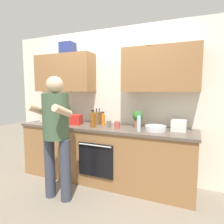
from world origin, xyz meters
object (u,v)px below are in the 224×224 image
at_px(cup_ceramic, 117,125).
at_px(bottle_soda, 68,114).
at_px(knife_block, 98,118).
at_px(person_standing, 56,128).
at_px(potted_herb, 138,118).
at_px(cup_stoneware, 109,124).
at_px(mixing_bowl, 155,128).
at_px(grocery_bag_crisps, 75,120).
at_px(grocery_bag_produce, 179,126).
at_px(bottle_hotsauce, 61,116).
at_px(bottle_water, 139,124).
at_px(bottle_syrup, 93,120).
at_px(bottle_juice, 103,120).
at_px(grocery_bag_rice, 48,117).

bearing_deg(cup_ceramic, bottle_soda, 167.31).
height_order(bottle_soda, knife_block, bottle_soda).
height_order(person_standing, potted_herb, person_standing).
bearing_deg(cup_ceramic, person_standing, -131.50).
bearing_deg(cup_stoneware, mixing_bowl, 1.17).
bearing_deg(potted_herb, grocery_bag_crisps, -172.45).
relative_size(potted_herb, grocery_bag_produce, 1.30).
relative_size(bottle_hotsauce, potted_herb, 1.04).
height_order(cup_ceramic, knife_block, knife_block).
xyz_separation_m(potted_herb, grocery_bag_crisps, (-1.05, -0.14, -0.07)).
xyz_separation_m(bottle_hotsauce, cup_stoneware, (1.00, -0.10, -0.06)).
bearing_deg(bottle_water, bottle_soda, 167.27).
height_order(bottle_water, cup_stoneware, bottle_water).
height_order(bottle_water, bottle_syrup, bottle_syrup).
bearing_deg(knife_block, potted_herb, -2.77).
distance_m(bottle_juice, bottle_syrup, 0.23).
distance_m(potted_herb, grocery_bag_produce, 0.60).
bearing_deg(bottle_water, cup_stoneware, 167.76).
bearing_deg(grocery_bag_produce, cup_ceramic, -170.09).
xyz_separation_m(bottle_juice, potted_herb, (0.57, 0.03, 0.05)).
distance_m(bottle_water, grocery_bag_rice, 1.76).
bearing_deg(bottle_syrup, bottle_soda, 154.63).
bearing_deg(bottle_soda, mixing_bowl, -6.86).
bearing_deg(potted_herb, bottle_hotsauce, -178.74).
distance_m(person_standing, cup_ceramic, 0.91).
distance_m(bottle_hotsauce, knife_block, 0.73).
bearing_deg(cup_stoneware, potted_herb, 17.72).
bearing_deg(grocery_bag_produce, grocery_bag_crisps, -175.58).
height_order(bottle_syrup, knife_block, bottle_syrup).
xyz_separation_m(bottle_water, grocery_bag_crisps, (-1.13, 0.11, -0.03)).
bearing_deg(bottle_soda, cup_stoneware, -13.00).
distance_m(cup_stoneware, potted_herb, 0.46).
distance_m(cup_ceramic, grocery_bag_rice, 1.39).
relative_size(bottle_soda, grocery_bag_rice, 1.29).
bearing_deg(cup_stoneware, bottle_syrup, -151.55).
relative_size(mixing_bowl, grocery_bag_produce, 1.48).
bearing_deg(knife_block, bottle_soda, 176.32).
height_order(cup_ceramic, grocery_bag_produce, grocery_bag_produce).
bearing_deg(grocery_bag_produce, bottle_syrup, -168.95).
height_order(bottle_water, cup_ceramic, bottle_water).
height_order(bottle_hotsauce, mixing_bowl, bottle_hotsauce).
height_order(potted_herb, grocery_bag_rice, potted_herb).
relative_size(person_standing, bottle_juice, 7.35).
relative_size(bottle_juice, knife_block, 0.84).
bearing_deg(mixing_bowl, potted_herb, 157.51).
distance_m(cup_ceramic, grocery_bag_produce, 0.89).
bearing_deg(bottle_syrup, grocery_bag_rice, 170.83).
height_order(bottle_syrup, potted_herb, bottle_syrup).
relative_size(bottle_juice, potted_herb, 0.87).
xyz_separation_m(bottle_hotsauce, potted_herb, (1.43, 0.03, 0.03)).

